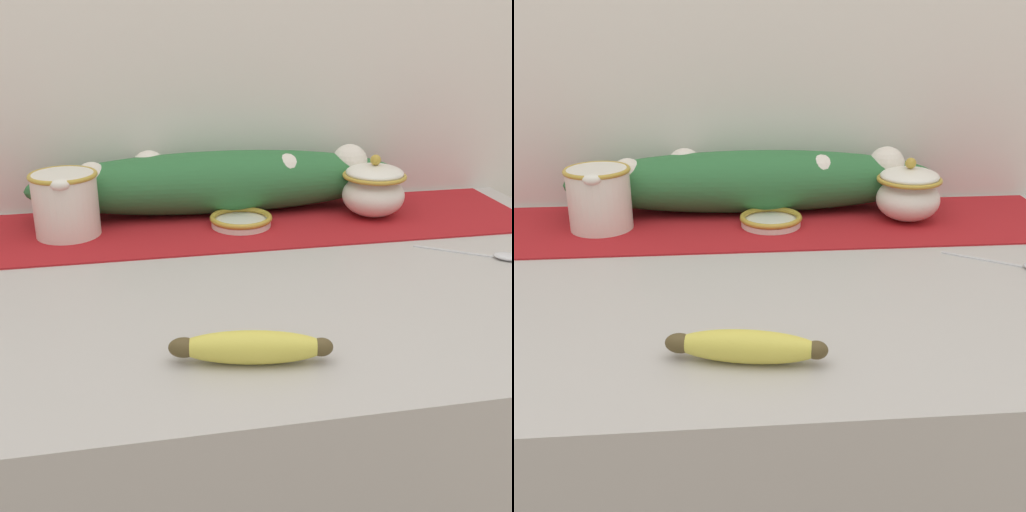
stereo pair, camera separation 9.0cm
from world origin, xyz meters
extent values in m
cube|color=#B7B2AD|center=(0.00, 0.00, 0.46)|extent=(1.23, 0.74, 0.93)
cube|color=silver|center=(0.00, 0.39, 1.20)|extent=(2.03, 0.04, 2.40)
cube|color=#A8191E|center=(0.00, 0.22, 0.93)|extent=(1.13, 0.28, 0.00)
cylinder|color=white|center=(-0.28, 0.22, 0.98)|extent=(0.11, 0.11, 0.11)
torus|color=#B79333|center=(-0.28, 0.22, 1.04)|extent=(0.12, 0.12, 0.01)
torus|color=white|center=(-0.28, 0.29, 0.99)|extent=(0.06, 0.01, 0.06)
ellipsoid|color=white|center=(-0.28, 0.17, 1.03)|extent=(0.03, 0.02, 0.02)
ellipsoid|color=white|center=(0.28, 0.22, 0.97)|extent=(0.12, 0.12, 0.08)
torus|color=#B79333|center=(0.28, 0.22, 1.01)|extent=(0.12, 0.12, 0.01)
ellipsoid|color=white|center=(0.28, 0.22, 1.01)|extent=(0.11, 0.11, 0.03)
sphere|color=#B79333|center=(0.28, 0.22, 1.04)|extent=(0.02, 0.02, 0.02)
cylinder|color=white|center=(0.03, 0.21, 0.93)|extent=(0.11, 0.11, 0.01)
torus|color=#B79333|center=(0.03, 0.21, 0.94)|extent=(0.11, 0.11, 0.01)
ellipsoid|color=#DBCC4C|center=(-0.04, -0.25, 0.95)|extent=(0.17, 0.07, 0.04)
ellipsoid|color=brown|center=(-0.12, -0.24, 0.95)|extent=(0.04, 0.03, 0.02)
ellipsoid|color=brown|center=(0.03, -0.27, 0.95)|extent=(0.03, 0.03, 0.02)
cube|color=silver|center=(0.34, 0.02, 0.93)|extent=(0.11, 0.07, 0.00)
ellipsoid|color=#2D6B38|center=(0.00, 0.30, 0.99)|extent=(0.72, 0.13, 0.12)
sphere|color=silver|center=(-0.23, 0.29, 1.01)|extent=(0.06, 0.06, 0.06)
sphere|color=silver|center=(-0.13, 0.32, 1.02)|extent=(0.07, 0.07, 0.07)
sphere|color=silver|center=(0.00, 0.30, 1.01)|extent=(0.07, 0.07, 0.07)
sphere|color=silver|center=(0.13, 0.29, 1.00)|extent=(0.08, 0.08, 0.08)
sphere|color=silver|center=(0.26, 0.30, 1.02)|extent=(0.07, 0.07, 0.07)
camera|label=1|loc=(-0.16, -0.87, 1.31)|focal=45.00mm
camera|label=2|loc=(-0.07, -0.89, 1.31)|focal=45.00mm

